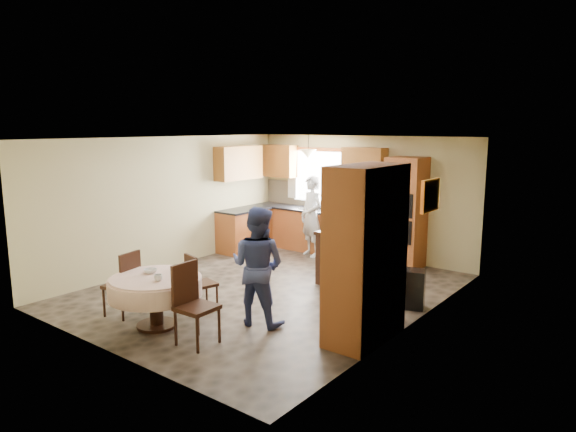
# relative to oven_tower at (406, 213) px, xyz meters

# --- Properties ---
(floor) EXTENTS (5.00, 6.00, 0.01)m
(floor) POSITION_rel_oven_tower_xyz_m (-1.15, -2.69, -1.06)
(floor) COLOR brown
(floor) RESTS_ON ground
(ceiling) EXTENTS (5.00, 6.00, 0.01)m
(ceiling) POSITION_rel_oven_tower_xyz_m (-1.15, -2.69, 1.44)
(ceiling) COLOR white
(ceiling) RESTS_ON wall_back
(wall_back) EXTENTS (5.00, 0.02, 2.50)m
(wall_back) POSITION_rel_oven_tower_xyz_m (-1.15, 0.31, 0.19)
(wall_back) COLOR tan
(wall_back) RESTS_ON floor
(wall_front) EXTENTS (5.00, 0.02, 2.50)m
(wall_front) POSITION_rel_oven_tower_xyz_m (-1.15, -5.69, 0.19)
(wall_front) COLOR tan
(wall_front) RESTS_ON floor
(wall_left) EXTENTS (0.02, 6.00, 2.50)m
(wall_left) POSITION_rel_oven_tower_xyz_m (-3.65, -2.69, 0.19)
(wall_left) COLOR tan
(wall_left) RESTS_ON floor
(wall_right) EXTENTS (0.02, 6.00, 2.50)m
(wall_right) POSITION_rel_oven_tower_xyz_m (1.35, -2.69, 0.19)
(wall_right) COLOR tan
(wall_right) RESTS_ON floor
(window) EXTENTS (1.40, 0.03, 1.10)m
(window) POSITION_rel_oven_tower_xyz_m (-2.15, 0.29, 0.54)
(window) COLOR white
(window) RESTS_ON wall_back
(curtain_left) EXTENTS (0.22, 0.02, 1.15)m
(curtain_left) POSITION_rel_oven_tower_xyz_m (-2.90, 0.24, 0.59)
(curtain_left) COLOR white
(curtain_left) RESTS_ON wall_back
(curtain_right) EXTENTS (0.22, 0.02, 1.15)m
(curtain_right) POSITION_rel_oven_tower_xyz_m (-1.40, 0.24, 0.59)
(curtain_right) COLOR white
(curtain_right) RESTS_ON wall_back
(base_cab_back) EXTENTS (3.30, 0.60, 0.88)m
(base_cab_back) POSITION_rel_oven_tower_xyz_m (-2.00, 0.01, -0.62)
(base_cab_back) COLOR #BA6331
(base_cab_back) RESTS_ON floor
(counter_back) EXTENTS (3.30, 0.64, 0.04)m
(counter_back) POSITION_rel_oven_tower_xyz_m (-2.00, 0.01, -0.16)
(counter_back) COLOR black
(counter_back) RESTS_ON base_cab_back
(base_cab_left) EXTENTS (0.60, 1.20, 0.88)m
(base_cab_left) POSITION_rel_oven_tower_xyz_m (-3.35, -0.89, -0.62)
(base_cab_left) COLOR #BA6331
(base_cab_left) RESTS_ON floor
(counter_left) EXTENTS (0.64, 1.20, 0.04)m
(counter_left) POSITION_rel_oven_tower_xyz_m (-3.35, -0.89, -0.16)
(counter_left) COLOR black
(counter_left) RESTS_ON base_cab_left
(backsplash) EXTENTS (3.30, 0.02, 0.55)m
(backsplash) POSITION_rel_oven_tower_xyz_m (-2.00, 0.30, 0.12)
(backsplash) COLOR #C3AB89
(backsplash) RESTS_ON wall_back
(wall_cab_left) EXTENTS (0.85, 0.33, 0.72)m
(wall_cab_left) POSITION_rel_oven_tower_xyz_m (-3.20, 0.15, 0.85)
(wall_cab_left) COLOR #A96C2A
(wall_cab_left) RESTS_ON wall_back
(wall_cab_right) EXTENTS (0.90, 0.33, 0.72)m
(wall_cab_right) POSITION_rel_oven_tower_xyz_m (-1.00, 0.15, 0.85)
(wall_cab_right) COLOR #A96C2A
(wall_cab_right) RESTS_ON wall_back
(wall_cab_side) EXTENTS (0.33, 1.20, 0.72)m
(wall_cab_side) POSITION_rel_oven_tower_xyz_m (-3.48, -0.89, 0.85)
(wall_cab_side) COLOR #A96C2A
(wall_cab_side) RESTS_ON wall_left
(oven_tower) EXTENTS (0.66, 0.62, 2.12)m
(oven_tower) POSITION_rel_oven_tower_xyz_m (0.00, 0.00, 0.00)
(oven_tower) COLOR #BA6331
(oven_tower) RESTS_ON floor
(oven_upper) EXTENTS (0.56, 0.01, 0.45)m
(oven_upper) POSITION_rel_oven_tower_xyz_m (0.00, -0.31, 0.19)
(oven_upper) COLOR black
(oven_upper) RESTS_ON oven_tower
(oven_lower) EXTENTS (0.56, 0.01, 0.45)m
(oven_lower) POSITION_rel_oven_tower_xyz_m (0.00, -0.31, -0.31)
(oven_lower) COLOR black
(oven_lower) RESTS_ON oven_tower
(pendant) EXTENTS (0.36, 0.36, 0.18)m
(pendant) POSITION_rel_oven_tower_xyz_m (-2.15, -0.19, 1.06)
(pendant) COLOR beige
(pendant) RESTS_ON ceiling
(sideboard) EXTENTS (1.27, 0.66, 0.87)m
(sideboard) POSITION_rel_oven_tower_xyz_m (-0.13, -1.79, -0.63)
(sideboard) COLOR #3E1F10
(sideboard) RESTS_ON floor
(space_heater) EXTENTS (0.50, 0.42, 0.59)m
(space_heater) POSITION_rel_oven_tower_xyz_m (1.05, -2.04, -0.77)
(space_heater) COLOR black
(space_heater) RESTS_ON floor
(cupboard) EXTENTS (0.58, 1.17, 2.23)m
(cupboard) POSITION_rel_oven_tower_xyz_m (1.07, -3.46, 0.06)
(cupboard) COLOR #BA6331
(cupboard) RESTS_ON floor
(dining_table) EXTENTS (1.24, 1.24, 0.70)m
(dining_table) POSITION_rel_oven_tower_xyz_m (-1.36, -4.83, -0.51)
(dining_table) COLOR #3E1F10
(dining_table) RESTS_ON floor
(chair_left) EXTENTS (0.48, 0.48, 0.95)m
(chair_left) POSITION_rel_oven_tower_xyz_m (-2.02, -4.84, -0.54)
(chair_left) COLOR #3E1F10
(chair_left) RESTS_ON floor
(chair_back) EXTENTS (0.46, 0.46, 0.86)m
(chair_back) POSITION_rel_oven_tower_xyz_m (-1.36, -4.08, -0.58)
(chair_back) COLOR #3E1F10
(chair_back) RESTS_ON floor
(chair_right) EXTENTS (0.46, 0.46, 1.02)m
(chair_right) POSITION_rel_oven_tower_xyz_m (-0.58, -4.88, -0.50)
(chair_right) COLOR #3E1F10
(chair_right) RESTS_ON floor
(framed_picture) EXTENTS (0.06, 0.56, 0.46)m
(framed_picture) POSITION_rel_oven_tower_xyz_m (1.32, -2.10, 0.67)
(framed_picture) COLOR gold
(framed_picture) RESTS_ON wall_right
(microwave) EXTENTS (0.55, 0.37, 0.30)m
(microwave) POSITION_rel_oven_tower_xyz_m (-0.65, -0.04, 0.01)
(microwave) COLOR silver
(microwave) RESTS_ON counter_back
(person_sink) EXTENTS (0.72, 0.60, 1.68)m
(person_sink) POSITION_rel_oven_tower_xyz_m (-1.91, -0.39, -0.22)
(person_sink) COLOR silver
(person_sink) RESTS_ON floor
(person_dining) EXTENTS (0.91, 0.77, 1.64)m
(person_dining) POSITION_rel_oven_tower_xyz_m (-0.35, -3.89, -0.24)
(person_dining) COLOR #39457C
(person_dining) RESTS_ON floor
(bowl_sideboard) EXTENTS (0.27, 0.27, 0.06)m
(bowl_sideboard) POSITION_rel_oven_tower_xyz_m (-0.52, -1.79, -0.16)
(bowl_sideboard) COLOR #B2B2B2
(bowl_sideboard) RESTS_ON sideboard
(bottle_sideboard) EXTENTS (0.16, 0.16, 0.32)m
(bottle_sideboard) POSITION_rel_oven_tower_xyz_m (0.18, -1.79, -0.03)
(bottle_sideboard) COLOR silver
(bottle_sideboard) RESTS_ON sideboard
(cup_table) EXTENTS (0.14, 0.14, 0.09)m
(cup_table) POSITION_rel_oven_tower_xyz_m (-1.17, -4.93, -0.31)
(cup_table) COLOR #B2B2B2
(cup_table) RESTS_ON dining_table
(bowl_table) EXTENTS (0.24, 0.24, 0.06)m
(bowl_table) POSITION_rel_oven_tower_xyz_m (-1.55, -4.76, -0.33)
(bowl_table) COLOR #B2B2B2
(bowl_table) RESTS_ON dining_table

